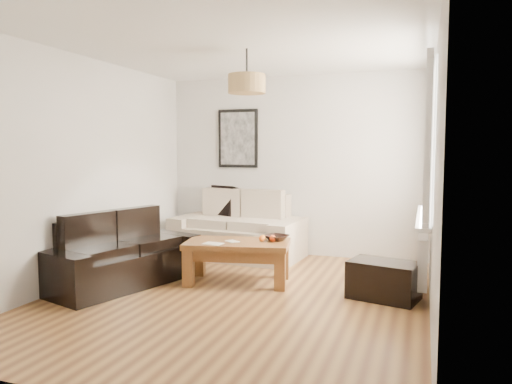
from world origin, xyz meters
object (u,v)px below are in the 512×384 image
(coffee_table, at_px, (238,262))
(ottoman, at_px, (384,280))
(loveseat_cream, at_px, (238,226))
(sofa_leather, at_px, (121,251))

(coffee_table, bearing_deg, ottoman, -2.82)
(loveseat_cream, xyz_separation_m, ottoman, (2.13, -1.35, -0.25))
(ottoman, bearing_deg, coffee_table, 177.18)
(loveseat_cream, xyz_separation_m, coffee_table, (0.49, -1.26, -0.20))
(loveseat_cream, distance_m, ottoman, 2.53)
(sofa_leather, relative_size, ottoman, 2.57)
(loveseat_cream, relative_size, sofa_leather, 1.03)
(coffee_table, relative_size, ottoman, 1.73)
(ottoman, bearing_deg, sofa_leather, -171.99)
(coffee_table, height_order, ottoman, coffee_table)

